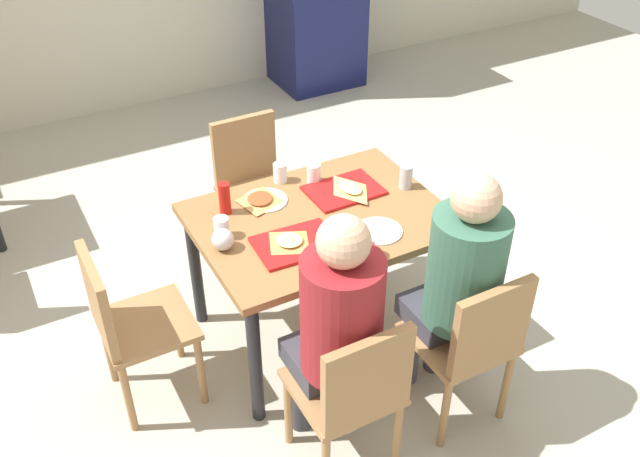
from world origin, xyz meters
name	(u,v)px	position (x,y,z in m)	size (l,w,h in m)	color
ground_plane	(320,331)	(0.00, 0.00, -0.01)	(10.00, 10.00, 0.02)	#B2AD9E
main_table	(320,232)	(0.00, 0.00, 0.64)	(1.17, 0.87, 0.73)	olive
chair_near_left	(353,390)	(-0.29, -0.82, 0.49)	(0.40, 0.40, 0.85)	#9E7247
chair_near_right	(472,340)	(0.29, -0.82, 0.49)	(0.40, 0.40, 0.85)	#9E7247
chair_far_side	(252,179)	(0.00, 0.82, 0.49)	(0.40, 0.40, 0.85)	#9E7247
chair_left_end	(126,320)	(-0.97, 0.00, 0.49)	(0.40, 0.40, 0.85)	#9E7247
person_in_red	(337,323)	(-0.29, -0.68, 0.74)	(0.32, 0.42, 1.26)	#383842
person_in_brown_jacket	(458,277)	(0.29, -0.68, 0.74)	(0.32, 0.42, 1.26)	#383842
tray_red_near	(296,244)	(-0.20, -0.15, 0.74)	(0.36, 0.26, 0.02)	red
tray_red_far	(344,190)	(0.20, 0.13, 0.74)	(0.36, 0.26, 0.02)	red
paper_plate_center	(265,200)	(-0.18, 0.24, 0.74)	(0.22, 0.22, 0.01)	white
paper_plate_near_edge	(379,231)	(0.18, -0.24, 0.74)	(0.22, 0.22, 0.01)	white
pizza_slice_a	(289,241)	(-0.23, -0.14, 0.76)	(0.22, 0.22, 0.02)	#C68C47
pizza_slice_b	(350,188)	(0.23, 0.11, 0.76)	(0.14, 0.23, 0.02)	#DBAD60
pizza_slice_c	(260,199)	(-0.20, 0.24, 0.75)	(0.25, 0.25, 0.02)	tan
plastic_cup_a	(280,173)	(-0.03, 0.37, 0.78)	(0.07, 0.07, 0.10)	white
plastic_cup_b	(367,247)	(0.03, -0.37, 0.78)	(0.07, 0.07, 0.10)	white
plastic_cup_c	(222,228)	(-0.47, 0.07, 0.78)	(0.07, 0.07, 0.10)	white
plastic_cup_d	(314,173)	(0.12, 0.28, 0.78)	(0.07, 0.07, 0.10)	white
soda_can	(406,177)	(0.50, 0.02, 0.80)	(0.07, 0.07, 0.12)	#B7BCC6
condiment_bottle	(225,198)	(-0.38, 0.24, 0.81)	(0.06, 0.06, 0.16)	red
foil_bundle	(223,239)	(-0.50, -0.02, 0.78)	(0.10, 0.10, 0.10)	silver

